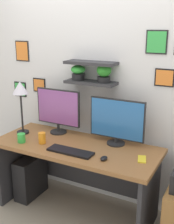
% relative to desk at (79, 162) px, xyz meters
% --- Properties ---
extents(ground_plane, '(8.00, 8.00, 0.00)m').
position_rel_desk_xyz_m(ground_plane, '(0.00, -0.06, -0.54)').
color(ground_plane, gray).
extents(back_wall_assembly, '(4.40, 0.24, 2.70)m').
position_rel_desk_xyz_m(back_wall_assembly, '(0.00, 0.38, 0.81)').
color(back_wall_assembly, silver).
rests_on(back_wall_assembly, ground).
extents(desk, '(1.64, 0.68, 0.75)m').
position_rel_desk_xyz_m(desk, '(0.00, 0.00, 0.00)').
color(desk, brown).
rests_on(desk, ground).
extents(monitor_left, '(0.52, 0.18, 0.48)m').
position_rel_desk_xyz_m(monitor_left, '(-0.34, 0.16, 0.47)').
color(monitor_left, black).
rests_on(monitor_left, desk).
extents(monitor_right, '(0.56, 0.18, 0.45)m').
position_rel_desk_xyz_m(monitor_right, '(0.34, 0.16, 0.44)').
color(monitor_right, black).
rests_on(monitor_right, desk).
extents(keyboard, '(0.44, 0.14, 0.02)m').
position_rel_desk_xyz_m(keyboard, '(0.04, -0.23, 0.22)').
color(keyboard, black).
rests_on(keyboard, desk).
extents(computer_mouse, '(0.06, 0.09, 0.03)m').
position_rel_desk_xyz_m(computer_mouse, '(0.38, -0.22, 0.22)').
color(computer_mouse, black).
rests_on(computer_mouse, desk).
extents(desk_lamp, '(0.17, 0.17, 0.57)m').
position_rel_desk_xyz_m(desk_lamp, '(-0.67, -0.04, 0.66)').
color(desk_lamp, black).
rests_on(desk_lamp, desk).
extents(cell_phone, '(0.11, 0.15, 0.01)m').
position_rel_desk_xyz_m(cell_phone, '(0.67, -0.06, 0.21)').
color(cell_phone, yellow).
rests_on(cell_phone, desk).
extents(coffee_mug, '(0.08, 0.08, 0.09)m').
position_rel_desk_xyz_m(coffee_mug, '(-0.52, -0.25, 0.25)').
color(coffee_mug, green).
rests_on(coffee_mug, desk).
extents(water_cup, '(0.07, 0.07, 0.11)m').
position_rel_desk_xyz_m(water_cup, '(-0.32, -0.17, 0.26)').
color(water_cup, orange).
rests_on(water_cup, desk).
extents(computer_tower_left, '(0.18, 0.40, 0.46)m').
position_rel_desk_xyz_m(computer_tower_left, '(-0.61, -0.03, -0.31)').
color(computer_tower_left, black).
rests_on(computer_tower_left, ground).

